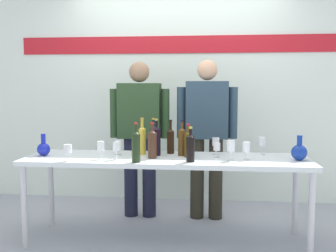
{
  "coord_description": "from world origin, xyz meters",
  "views": [
    {
      "loc": [
        0.36,
        -3.37,
        1.34
      ],
      "look_at": [
        0.0,
        0.15,
        1.0
      ],
      "focal_mm": 42.24,
      "sensor_mm": 36.0,
      "label": 1
    }
  ],
  "objects_px": {
    "presenter_right": "(207,129)",
    "wine_bottle_8": "(142,139)",
    "presenter_left": "(140,129)",
    "wine_bottle_2": "(171,140)",
    "decanter_blue_left": "(44,148)",
    "wine_bottle_5": "(188,143)",
    "wine_bottle_1": "(190,147)",
    "wine_glass_right_0": "(262,142)",
    "wine_glass_left_3": "(101,147)",
    "wine_glass_right_4": "(231,146)",
    "wine_bottle_0": "(156,140)",
    "display_table": "(166,164)",
    "wine_glass_right_1": "(216,142)",
    "wine_bottle_3": "(154,138)",
    "wine_glass_right_3": "(246,147)",
    "wine_bottle_4": "(136,146)",
    "wine_glass_left_2": "(118,144)",
    "wine_glass_right_2": "(217,147)",
    "wine_bottle_7": "(152,143)",
    "wine_bottle_6": "(182,141)",
    "wine_glass_left_0": "(68,149)",
    "decanter_blue_right": "(299,152)",
    "wine_glass_left_1": "(116,147)"
  },
  "relations": [
    {
      "from": "presenter_right",
      "to": "wine_bottle_8",
      "type": "distance_m",
      "value": 0.78
    },
    {
      "from": "presenter_left",
      "to": "wine_bottle_2",
      "type": "xyz_separation_m",
      "value": [
        0.36,
        -0.44,
        -0.06
      ]
    },
    {
      "from": "decanter_blue_left",
      "to": "wine_bottle_5",
      "type": "xyz_separation_m",
      "value": [
        1.28,
        0.07,
        0.06
      ]
    },
    {
      "from": "wine_bottle_1",
      "to": "wine_glass_right_0",
      "type": "xyz_separation_m",
      "value": [
        0.63,
        0.41,
        -0.01
      ]
    },
    {
      "from": "wine_glass_left_3",
      "to": "wine_glass_right_4",
      "type": "relative_size",
      "value": 0.91
    },
    {
      "from": "wine_bottle_5",
      "to": "wine_bottle_8",
      "type": "bearing_deg",
      "value": 167.58
    },
    {
      "from": "presenter_left",
      "to": "wine_bottle_0",
      "type": "distance_m",
      "value": 0.62
    },
    {
      "from": "display_table",
      "to": "wine_glass_right_1",
      "type": "xyz_separation_m",
      "value": [
        0.43,
        0.18,
        0.17
      ]
    },
    {
      "from": "presenter_right",
      "to": "wine_bottle_8",
      "type": "height_order",
      "value": "presenter_right"
    },
    {
      "from": "decanter_blue_left",
      "to": "display_table",
      "type": "bearing_deg",
      "value": 1.71
    },
    {
      "from": "wine_bottle_3",
      "to": "wine_glass_right_3",
      "type": "relative_size",
      "value": 2.14
    },
    {
      "from": "display_table",
      "to": "wine_bottle_4",
      "type": "xyz_separation_m",
      "value": [
        -0.22,
        -0.26,
        0.19
      ]
    },
    {
      "from": "wine_glass_left_2",
      "to": "wine_glass_right_2",
      "type": "relative_size",
      "value": 1.07
    },
    {
      "from": "wine_glass_left_2",
      "to": "wine_glass_right_2",
      "type": "distance_m",
      "value": 0.88
    },
    {
      "from": "wine_bottle_4",
      "to": "wine_glass_right_4",
      "type": "distance_m",
      "value": 0.78
    },
    {
      "from": "wine_bottle_7",
      "to": "wine_glass_right_3",
      "type": "bearing_deg",
      "value": 1.5
    },
    {
      "from": "wine_bottle_6",
      "to": "wine_glass_left_3",
      "type": "xyz_separation_m",
      "value": [
        -0.67,
        -0.26,
        -0.02
      ]
    },
    {
      "from": "wine_glass_left_0",
      "to": "wine_glass_right_3",
      "type": "height_order",
      "value": "wine_glass_right_3"
    },
    {
      "from": "wine_glass_left_3",
      "to": "wine_glass_right_4",
      "type": "distance_m",
      "value": 1.09
    },
    {
      "from": "wine_bottle_5",
      "to": "wine_bottle_4",
      "type": "bearing_deg",
      "value": -143.96
    },
    {
      "from": "wine_bottle_8",
      "to": "wine_bottle_5",
      "type": "bearing_deg",
      "value": -12.42
    },
    {
      "from": "decanter_blue_right",
      "to": "wine_glass_left_1",
      "type": "height_order",
      "value": "decanter_blue_right"
    },
    {
      "from": "wine_bottle_7",
      "to": "wine_bottle_1",
      "type": "bearing_deg",
      "value": -22.08
    },
    {
      "from": "wine_bottle_3",
      "to": "wine_bottle_4",
      "type": "bearing_deg",
      "value": -97.49
    },
    {
      "from": "presenter_left",
      "to": "wine_glass_right_4",
      "type": "distance_m",
      "value": 1.17
    },
    {
      "from": "wine_bottle_8",
      "to": "wine_glass_left_0",
      "type": "distance_m",
      "value": 0.68
    },
    {
      "from": "wine_glass_right_0",
      "to": "wine_bottle_5",
      "type": "bearing_deg",
      "value": -164.55
    },
    {
      "from": "wine_bottle_3",
      "to": "wine_glass_left_0",
      "type": "height_order",
      "value": "wine_bottle_3"
    },
    {
      "from": "wine_bottle_7",
      "to": "wine_glass_left_1",
      "type": "bearing_deg",
      "value": -162.39
    },
    {
      "from": "wine_glass_left_3",
      "to": "display_table",
      "type": "bearing_deg",
      "value": 15.91
    },
    {
      "from": "presenter_left",
      "to": "wine_bottle_4",
      "type": "distance_m",
      "value": 0.92
    },
    {
      "from": "wine_bottle_4",
      "to": "wine_glass_right_4",
      "type": "relative_size",
      "value": 1.93
    },
    {
      "from": "wine_bottle_4",
      "to": "wine_bottle_6",
      "type": "height_order",
      "value": "wine_bottle_4"
    },
    {
      "from": "wine_bottle_3",
      "to": "wine_glass_right_1",
      "type": "bearing_deg",
      "value": -8.59
    },
    {
      "from": "wine_bottle_5",
      "to": "wine_bottle_8",
      "type": "xyz_separation_m",
      "value": [
        -0.42,
        0.09,
        0.02
      ]
    },
    {
      "from": "wine_bottle_0",
      "to": "wine_bottle_8",
      "type": "height_order",
      "value": "wine_bottle_8"
    },
    {
      "from": "wine_bottle_4",
      "to": "wine_glass_right_1",
      "type": "distance_m",
      "value": 0.78
    },
    {
      "from": "display_table",
      "to": "wine_glass_right_3",
      "type": "xyz_separation_m",
      "value": [
        0.68,
        -0.04,
        0.16
      ]
    },
    {
      "from": "decanter_blue_right",
      "to": "wine_bottle_0",
      "type": "height_order",
      "value": "wine_bottle_0"
    },
    {
      "from": "wine_bottle_5",
      "to": "wine_glass_right_2",
      "type": "relative_size",
      "value": 2.26
    },
    {
      "from": "presenter_right",
      "to": "wine_bottle_4",
      "type": "xyz_separation_m",
      "value": [
        -0.56,
        -0.91,
        -0.05
      ]
    },
    {
      "from": "wine_bottle_1",
      "to": "wine_bottle_6",
      "type": "relative_size",
      "value": 0.91
    },
    {
      "from": "decanter_blue_left",
      "to": "presenter_left",
      "type": "relative_size",
      "value": 0.12
    },
    {
      "from": "wine_glass_right_3",
      "to": "wine_bottle_3",
      "type": "bearing_deg",
      "value": 159.81
    },
    {
      "from": "decanter_blue_right",
      "to": "wine_glass_right_4",
      "type": "relative_size",
      "value": 1.25
    },
    {
      "from": "wine_bottle_1",
      "to": "wine_glass_left_3",
      "type": "relative_size",
      "value": 1.87
    },
    {
      "from": "display_table",
      "to": "wine_glass_left_2",
      "type": "height_order",
      "value": "wine_glass_left_2"
    },
    {
      "from": "display_table",
      "to": "wine_bottle_3",
      "type": "distance_m",
      "value": 0.36
    },
    {
      "from": "wine_glass_left_1",
      "to": "wine_glass_right_0",
      "type": "relative_size",
      "value": 0.91
    },
    {
      "from": "wine_glass_left_2",
      "to": "wine_glass_right_3",
      "type": "bearing_deg",
      "value": -6.46
    }
  ]
}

